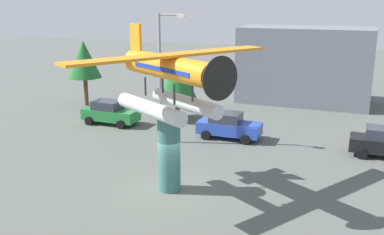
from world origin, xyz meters
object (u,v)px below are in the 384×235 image
(tree_west, at_px, (84,60))
(floatplane_monument, at_px, (170,78))
(streetlight_primary, at_px, (163,70))
(tree_east, at_px, (177,78))
(display_pedestal, at_px, (169,152))
(car_mid_blue, at_px, (228,126))
(storefront_building, at_px, (305,65))
(car_near_green, at_px, (110,112))

(tree_west, bearing_deg, floatplane_monument, -43.61)
(streetlight_primary, relative_size, tree_east, 1.65)
(display_pedestal, distance_m, tree_east, 13.23)
(display_pedestal, relative_size, tree_west, 0.69)
(car_mid_blue, bearing_deg, display_pedestal, -91.56)
(display_pedestal, bearing_deg, tree_west, 136.31)
(streetlight_primary, height_order, tree_west, streetlight_primary)
(car_mid_blue, relative_size, storefront_building, 0.37)
(display_pedestal, xyz_separation_m, tree_west, (-14.18, 13.55, 2.08))
(floatplane_monument, bearing_deg, tree_east, 142.94)
(display_pedestal, xyz_separation_m, storefront_building, (3.36, 22.00, 1.40))
(car_mid_blue, relative_size, streetlight_primary, 0.51)
(tree_west, bearing_deg, streetlight_primary, -32.74)
(car_near_green, height_order, storefront_building, storefront_building)
(floatplane_monument, height_order, car_near_green, floatplane_monument)
(display_pedestal, height_order, tree_west, tree_west)
(display_pedestal, height_order, tree_east, tree_east)
(car_mid_blue, bearing_deg, floatplane_monument, -90.84)
(car_near_green, distance_m, streetlight_primary, 7.27)
(tree_west, height_order, tree_east, tree_west)
(car_mid_blue, height_order, tree_west, tree_west)
(floatplane_monument, relative_size, streetlight_primary, 1.15)
(floatplane_monument, distance_m, car_near_green, 13.80)
(car_mid_blue, distance_m, tree_east, 6.49)
(storefront_building, bearing_deg, tree_west, -154.27)
(car_near_green, height_order, tree_east, tree_east)
(car_mid_blue, height_order, tree_east, tree_east)
(streetlight_primary, distance_m, storefront_building, 16.86)
(car_mid_blue, relative_size, tree_west, 0.74)
(display_pedestal, height_order, car_near_green, display_pedestal)
(floatplane_monument, height_order, car_mid_blue, floatplane_monument)
(streetlight_primary, height_order, storefront_building, streetlight_primary)
(streetlight_primary, bearing_deg, car_near_green, 155.88)
(floatplane_monument, height_order, tree_east, floatplane_monument)
(car_mid_blue, distance_m, tree_west, 15.45)
(tree_west, relative_size, tree_east, 1.13)
(car_near_green, bearing_deg, tree_west, 139.45)
(floatplane_monument, relative_size, tree_east, 1.89)
(streetlight_primary, bearing_deg, tree_west, 147.26)
(car_mid_blue, xyz_separation_m, tree_east, (-5.11, 3.22, 2.38))
(car_mid_blue, bearing_deg, tree_west, 162.55)
(car_near_green, relative_size, tree_west, 0.74)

